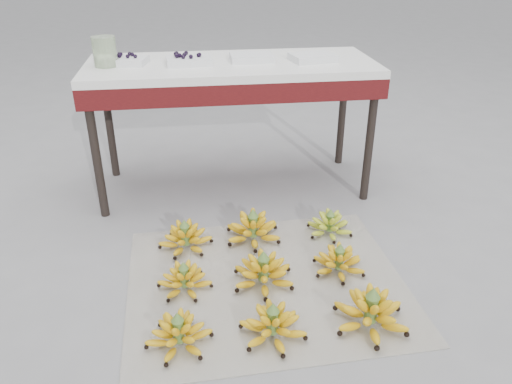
{
  "coord_description": "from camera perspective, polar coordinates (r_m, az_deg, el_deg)",
  "views": [
    {
      "loc": [
        -0.37,
        -1.82,
        1.42
      ],
      "look_at": [
        -0.08,
        0.34,
        0.3
      ],
      "focal_mm": 35.0,
      "sensor_mm": 36.0,
      "label": 1
    }
  ],
  "objects": [
    {
      "name": "bunch_back_right",
      "position": [
        2.68,
        8.41,
        -3.75
      ],
      "size": [
        0.32,
        0.32,
        0.15
      ],
      "rotation": [
        0.0,
        0.0,
        0.39
      ],
      "color": "#92B925",
      "rests_on": "newspaper_mat"
    },
    {
      "name": "newspaper_mat",
      "position": [
        2.33,
        1.17,
        -10.27
      ],
      "size": [
        1.29,
        1.09,
        0.01
      ],
      "primitive_type": "cube",
      "rotation": [
        0.0,
        0.0,
        0.03
      ],
      "color": "white",
      "rests_on": "ground"
    },
    {
      "name": "bunch_front_left",
      "position": [
        2.02,
        -8.82,
        -15.72
      ],
      "size": [
        0.28,
        0.28,
        0.16
      ],
      "rotation": [
        0.0,
        0.0,
        -0.08
      ],
      "color": "gold",
      "rests_on": "newspaper_mat"
    },
    {
      "name": "bunch_mid_center",
      "position": [
        2.28,
        0.86,
        -9.17
      ],
      "size": [
        0.37,
        0.37,
        0.18
      ],
      "rotation": [
        0.0,
        0.0,
        0.37
      ],
      "color": "gold",
      "rests_on": "newspaper_mat"
    },
    {
      "name": "tray_far_left",
      "position": [
        2.95,
        -14.64,
        14.35
      ],
      "size": [
        0.25,
        0.21,
        0.06
      ],
      "color": "silver",
      "rests_on": "vendor_table"
    },
    {
      "name": "bunch_front_right",
      "position": [
        2.12,
        12.99,
        -13.28
      ],
      "size": [
        0.33,
        0.33,
        0.19
      ],
      "rotation": [
        0.0,
        0.0,
        -0.06
      ],
      "color": "gold",
      "rests_on": "newspaper_mat"
    },
    {
      "name": "ground",
      "position": [
        2.34,
        3.05,
        -10.17
      ],
      "size": [
        60.0,
        60.0,
        0.0
      ],
      "primitive_type": "plane",
      "color": "gray",
      "rests_on": "ground"
    },
    {
      "name": "tray_far_right",
      "position": [
        2.95,
        6.5,
        15.04
      ],
      "size": [
        0.27,
        0.22,
        0.04
      ],
      "color": "silver",
      "rests_on": "vendor_table"
    },
    {
      "name": "tray_right",
      "position": [
        2.94,
        -0.48,
        15.13
      ],
      "size": [
        0.24,
        0.18,
        0.04
      ],
      "color": "silver",
      "rests_on": "vendor_table"
    },
    {
      "name": "glass_jar",
      "position": [
        2.91,
        -16.91,
        15.11
      ],
      "size": [
        0.14,
        0.14,
        0.16
      ],
      "primitive_type": "cylinder",
      "rotation": [
        0.0,
        0.0,
        0.14
      ],
      "color": "beige",
      "rests_on": "vendor_table"
    },
    {
      "name": "vendor_table",
      "position": [
        2.94,
        -2.81,
        12.93
      ],
      "size": [
        1.64,
        0.65,
        0.79
      ],
      "color": "black",
      "rests_on": "ground"
    },
    {
      "name": "bunch_mid_left",
      "position": [
        2.28,
        -8.17,
        -9.89
      ],
      "size": [
        0.3,
        0.3,
        0.15
      ],
      "rotation": [
        0.0,
        0.0,
        -0.3
      ],
      "color": "gold",
      "rests_on": "newspaper_mat"
    },
    {
      "name": "bunch_front_center",
      "position": [
        2.03,
        1.93,
        -14.94
      ],
      "size": [
        0.36,
        0.36,
        0.16
      ],
      "rotation": [
        0.0,
        0.0,
        -0.43
      ],
      "color": "gold",
      "rests_on": "newspaper_mat"
    },
    {
      "name": "bunch_mid_right",
      "position": [
        2.4,
        9.46,
        -7.86
      ],
      "size": [
        0.29,
        0.29,
        0.15
      ],
      "rotation": [
        0.0,
        0.0,
        0.19
      ],
      "color": "gold",
      "rests_on": "newspaper_mat"
    },
    {
      "name": "bunch_back_left",
      "position": [
        2.56,
        -8.07,
        -5.22
      ],
      "size": [
        0.32,
        0.32,
        0.16
      ],
      "rotation": [
        0.0,
        0.0,
        -0.21
      ],
      "color": "gold",
      "rests_on": "newspaper_mat"
    },
    {
      "name": "tray_left",
      "position": [
        2.88,
        -7.73,
        14.72
      ],
      "size": [
        0.26,
        0.19,
        0.06
      ],
      "color": "silver",
      "rests_on": "vendor_table"
    },
    {
      "name": "bunch_back_center",
      "position": [
        2.59,
        -0.33,
        -4.24
      ],
      "size": [
        0.31,
        0.31,
        0.18
      ],
      "rotation": [
        0.0,
        0.0,
        -0.05
      ],
      "color": "gold",
      "rests_on": "newspaper_mat"
    }
  ]
}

